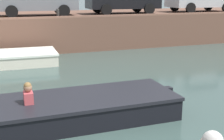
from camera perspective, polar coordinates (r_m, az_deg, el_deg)
name	(u,v)px	position (r m, az deg, el deg)	size (l,w,h in m)	color
ground_plane	(92,93)	(9.56, -3.65, -4.14)	(400.00, 400.00, 0.00)	#384C47
far_quay_wall	(47,29)	(18.35, -11.84, 7.26)	(60.00, 6.00, 1.75)	brown
far_wall_coping	(54,17)	(15.42, -10.48, 9.47)	(60.00, 0.24, 0.08)	brown
motorboat_passing	(53,112)	(7.42, -10.73, -7.54)	(6.57, 1.80, 1.06)	black
mooring_bollard_mid	(58,13)	(15.57, -9.89, 10.27)	(0.15, 0.15, 0.45)	#2D2B28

